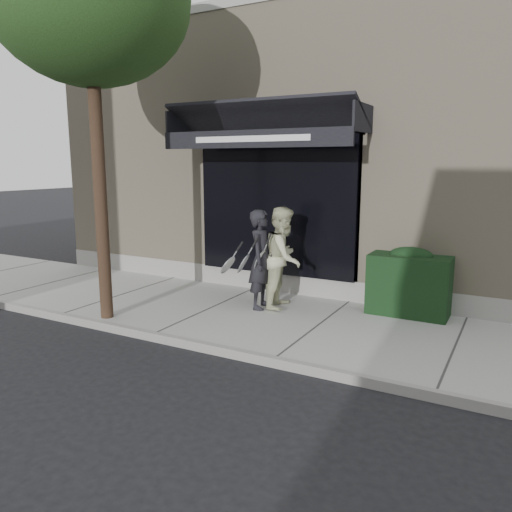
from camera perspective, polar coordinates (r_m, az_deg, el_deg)
The scene contains 7 objects.
ground at distance 7.98m, azimuth 7.18°, elevation -8.59°, with size 80.00×80.00×0.00m, color black.
sidewalk at distance 7.96m, azimuth 7.19°, elevation -8.19°, with size 20.00×3.00×0.12m, color #9E9D99.
curb at distance 6.63m, azimuth 2.16°, elevation -11.98°, with size 20.00×0.10×0.14m, color gray.
building_facade at distance 12.29m, azimuth 16.11°, elevation 10.80°, with size 14.30×8.04×5.64m.
hedge at distance 8.66m, azimuth 17.14°, elevation -2.91°, with size 1.30×0.70×1.14m.
pedestrian_front at distance 8.56m, azimuth 0.61°, elevation -0.41°, with size 0.82×0.83×1.71m.
pedestrian_back at distance 8.64m, azimuth 3.15°, elevation -0.17°, with size 0.79×0.98×1.76m.
Camera 1 is at (2.71, -7.03, 2.62)m, focal length 35.00 mm.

